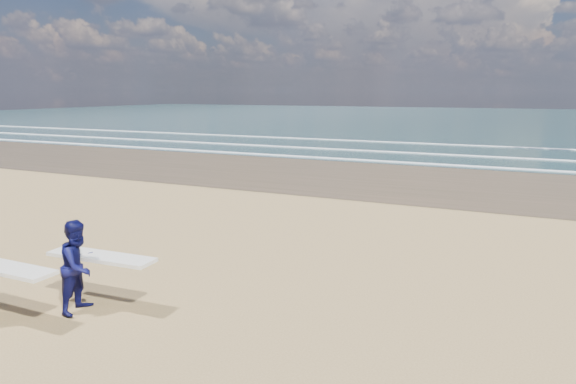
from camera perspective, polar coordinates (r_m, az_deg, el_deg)
The scene contains 1 object.
surfer_far at distance 10.31m, azimuth -22.01°, elevation -7.53°, with size 2.22×1.12×1.74m.
Camera 1 is at (8.29, -6.03, 4.05)m, focal length 32.00 mm.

